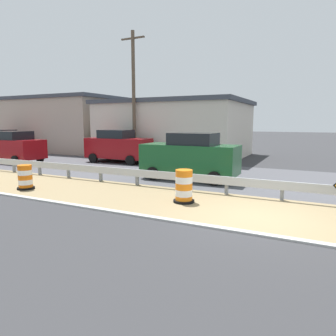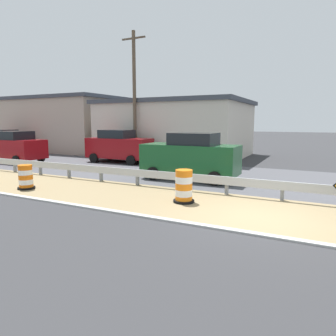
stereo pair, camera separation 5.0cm
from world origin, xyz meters
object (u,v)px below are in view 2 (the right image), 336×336
(car_trailing_near_lane, at_px, (5,142))
(car_trailing_far_lane, at_px, (13,147))
(traffic_barrel_close, at_px, (26,178))
(car_distant_a, at_px, (119,146))
(utility_pole_near, at_px, (134,95))
(traffic_barrel_nearest, at_px, (184,188))
(car_lead_near_lane, at_px, (190,156))

(car_trailing_near_lane, bearing_deg, car_trailing_far_lane, -29.96)
(traffic_barrel_close, height_order, car_trailing_near_lane, car_trailing_near_lane)
(car_trailing_near_lane, relative_size, car_trailing_far_lane, 0.94)
(car_trailing_near_lane, xyz_separation_m, car_trailing_far_lane, (-3.21, -5.40, 0.02))
(traffic_barrel_close, height_order, car_distant_a, car_distant_a)
(car_trailing_far_lane, distance_m, utility_pole_near, 9.02)
(traffic_barrel_nearest, relative_size, car_trailing_near_lane, 0.25)
(traffic_barrel_nearest, xyz_separation_m, car_lead_near_lane, (3.99, 1.40, 0.61))
(car_lead_near_lane, distance_m, utility_pole_near, 8.60)
(traffic_barrel_nearest, height_order, car_distant_a, car_distant_a)
(traffic_barrel_close, distance_m, car_lead_near_lane, 7.31)
(car_trailing_far_lane, height_order, car_distant_a, car_distant_a)
(car_lead_near_lane, relative_size, car_trailing_near_lane, 1.03)
(traffic_barrel_close, distance_m, utility_pole_near, 10.68)
(traffic_barrel_nearest, bearing_deg, car_trailing_far_lane, 73.14)
(traffic_barrel_close, xyz_separation_m, car_lead_near_lane, (4.97, -5.33, 0.67))
(car_trailing_near_lane, xyz_separation_m, utility_pole_near, (1.17, -12.47, 3.53))
(utility_pole_near, bearing_deg, car_lead_near_lane, -127.92)
(utility_pole_near, bearing_deg, traffic_barrel_close, -174.84)
(car_trailing_far_lane, relative_size, utility_pole_near, 0.54)
(traffic_barrel_nearest, distance_m, car_distant_a, 11.24)
(car_lead_near_lane, bearing_deg, car_distant_a, -28.94)
(traffic_barrel_nearest, relative_size, traffic_barrel_close, 1.13)
(car_lead_near_lane, relative_size, utility_pole_near, 0.52)
(utility_pole_near, bearing_deg, car_distant_a, 153.13)
(traffic_barrel_nearest, relative_size, car_lead_near_lane, 0.25)
(traffic_barrel_close, relative_size, car_distant_a, 0.22)
(utility_pole_near, bearing_deg, car_trailing_far_lane, 121.79)
(traffic_barrel_nearest, distance_m, car_lead_near_lane, 4.27)
(car_trailing_near_lane, distance_m, utility_pole_near, 13.01)
(traffic_barrel_nearest, height_order, car_trailing_near_lane, car_trailing_near_lane)
(car_distant_a, bearing_deg, car_lead_near_lane, -29.94)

